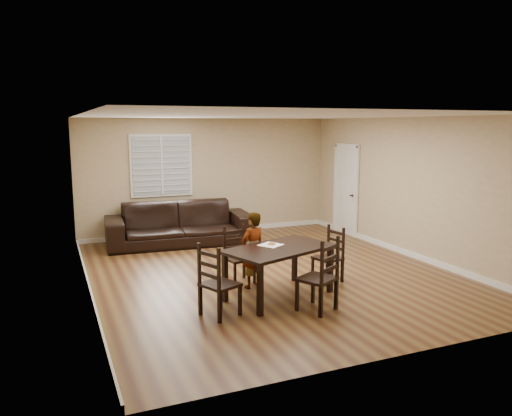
# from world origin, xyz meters

# --- Properties ---
(ground) EXTENTS (7.00, 7.00, 0.00)m
(ground) POSITION_xyz_m (0.00, 0.00, 0.00)
(ground) COLOR brown
(ground) RESTS_ON ground
(room) EXTENTS (6.04, 7.04, 2.72)m
(room) POSITION_xyz_m (0.04, 0.18, 1.81)
(room) COLOR tan
(room) RESTS_ON ground
(dining_table) EXTENTS (1.83, 1.40, 0.76)m
(dining_table) POSITION_xyz_m (-0.38, -1.21, 0.67)
(dining_table) COLOR black
(dining_table) RESTS_ON ground
(chair_near) EXTENTS (0.47, 0.45, 0.93)m
(chair_near) POSITION_xyz_m (-0.70, -0.24, 0.42)
(chair_near) COLOR black
(chair_near) RESTS_ON ground
(chair_far) EXTENTS (0.62, 0.61, 1.05)m
(chair_far) POSITION_xyz_m (-0.07, -2.02, 0.48)
(chair_far) COLOR black
(chair_far) RESTS_ON ground
(chair_left) EXTENTS (0.56, 0.58, 1.00)m
(chair_left) POSITION_xyz_m (-1.54, -1.63, 0.46)
(chair_left) COLOR black
(chair_left) RESTS_ON ground
(chair_right) EXTENTS (0.45, 0.48, 0.91)m
(chair_right) POSITION_xyz_m (0.79, -0.82, 0.41)
(chair_right) COLOR black
(chair_right) RESTS_ON ground
(child) EXTENTS (0.51, 0.41, 1.21)m
(child) POSITION_xyz_m (-0.57, -0.65, 0.60)
(child) COLOR gray
(child) RESTS_ON ground
(napkin) EXTENTS (0.42, 0.42, 0.00)m
(napkin) POSITION_xyz_m (-0.44, -1.04, 0.76)
(napkin) COLOR white
(napkin) RESTS_ON dining_table
(donut) EXTENTS (0.11, 0.11, 0.04)m
(donut) POSITION_xyz_m (-0.42, -1.03, 0.79)
(donut) COLOR #C18045
(donut) RESTS_ON napkin
(sofa) EXTENTS (3.16, 1.44, 0.90)m
(sofa) POSITION_xyz_m (-0.92, 2.65, 0.45)
(sofa) COLOR black
(sofa) RESTS_ON ground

